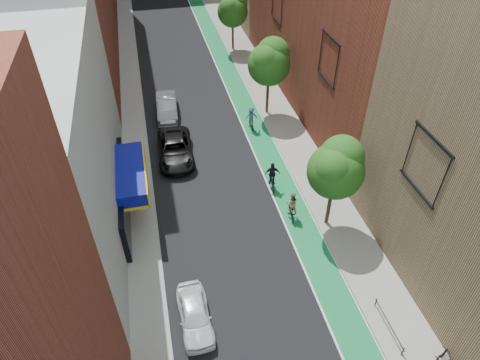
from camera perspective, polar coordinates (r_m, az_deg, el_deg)
bike_lane at (r=39.86m, az=0.53°, el=10.12°), size 2.00×68.00×0.01m
sidewalk_left at (r=39.02m, az=-14.05°, el=8.24°), size 2.00×68.00×0.15m
sidewalk_right at (r=40.42m, az=4.04°, el=10.58°), size 3.00×68.00×0.15m
building_left_white at (r=26.55m, az=-25.79°, el=3.96°), size 8.00×20.00×12.00m
tree_near at (r=25.28m, az=12.78°, el=1.68°), size 3.40×3.36×6.42m
tree_mid at (r=36.31m, az=3.96°, el=15.54°), size 3.55×3.53×6.74m
tree_far at (r=49.08m, az=-0.96°, el=21.81°), size 3.30×3.25×6.21m
parked_car_white at (r=22.98m, az=-6.05°, el=-17.44°), size 1.67×3.96×1.34m
parked_car_black at (r=33.00m, az=-8.62°, el=4.09°), size 2.82×5.72×1.56m
parked_car_silver at (r=38.39m, az=-9.72°, el=9.60°), size 1.98×4.93×1.59m
cyclist_lane_near at (r=27.86m, az=6.89°, el=-3.61°), size 0.87×1.70×1.98m
cyclist_lane_mid at (r=29.89m, az=4.34°, el=0.16°), size 1.11×1.79×2.14m
cyclist_lane_far at (r=35.91m, az=1.49°, el=8.17°), size 1.10×1.51×2.04m
parked_bike_mid at (r=23.78m, az=25.10°, el=-20.63°), size 1.52×1.01×0.89m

